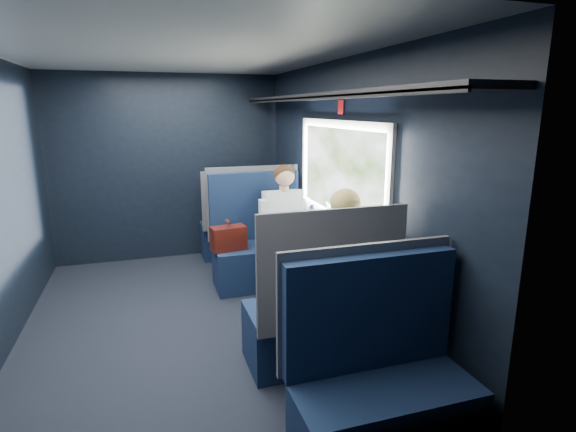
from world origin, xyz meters
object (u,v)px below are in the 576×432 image
object	(u,v)px
woman	(341,263)
bottle_small	(312,217)
seat_bay_near	(258,246)
laptop	(326,225)
seat_bay_far	(318,314)
seat_row_front	(242,226)
table	(302,246)
cup	(316,220)
man	(286,221)
seat_row_back	(380,387)

from	to	relation	value
woman	bottle_small	world-z (taller)	woman
seat_bay_near	laptop	bearing A→B (deg)	-58.56
seat_bay_far	woman	distance (m)	0.43
seat_bay_near	woman	size ratio (longest dim) A/B	0.95
seat_row_front	table	bearing A→B (deg)	-84.20
seat_bay_near	cup	bearing A→B (deg)	-42.88
seat_row_front	bottle_small	distance (m)	1.56
laptop	bottle_small	distance (m)	0.27
man	woman	size ratio (longest dim) A/B	1.00
seat_row_front	seat_row_back	xyz separation A→B (m)	(0.00, -3.59, 0.00)
seat_row_front	cup	xyz separation A→B (m)	(0.48, -1.39, 0.37)
man	cup	world-z (taller)	man
laptop	bottle_small	world-z (taller)	laptop
seat_row_back	woman	distance (m)	1.16
seat_bay_far	man	bearing A→B (deg)	80.97
bottle_small	man	bearing A→B (deg)	115.90
seat_bay_near	bottle_small	world-z (taller)	seat_bay_near
man	seat_bay_near	bearing A→B (deg)	147.87
cup	seat_bay_far	bearing A→B (deg)	-110.56
woman	laptop	size ratio (longest dim) A/B	3.37
seat_bay_near	man	xyz separation A→B (m)	(0.27, -0.17, 0.30)
laptop	cup	world-z (taller)	laptop
seat_row_back	seat_row_front	bearing A→B (deg)	90.00
table	laptop	world-z (taller)	laptop
seat_bay_near	cup	size ratio (longest dim) A/B	15.12
table	woman	world-z (taller)	woman
table	man	distance (m)	0.70
bottle_small	cup	xyz separation A→B (m)	(0.06, 0.05, -0.05)
seat_row_back	man	world-z (taller)	man
seat_row_front	woman	bearing A→B (deg)	-84.30
seat_row_back	cup	size ratio (longest dim) A/B	13.92
seat_bay_far	woman	size ratio (longest dim) A/B	0.95
seat_row_front	bottle_small	world-z (taller)	seat_row_front
seat_bay_near	cup	world-z (taller)	seat_bay_near
seat_row_back	man	bearing A→B (deg)	84.28
woman	table	bearing A→B (deg)	95.45
table	man	world-z (taller)	man
bottle_small	cup	size ratio (longest dim) A/B	2.57
woman	man	bearing A→B (deg)	90.00
seat_bay_near	man	world-z (taller)	man
seat_row_front	man	xyz separation A→B (m)	(0.25, -1.10, 0.31)
seat_bay_near	man	bearing A→B (deg)	-32.13
seat_row_back	cup	world-z (taller)	seat_row_back
seat_row_back	laptop	bearing A→B (deg)	76.49
man	bottle_small	distance (m)	0.40
seat_bay_far	laptop	bearing A→B (deg)	64.89
table	laptop	bearing A→B (deg)	19.22
seat_bay_far	seat_row_back	bearing A→B (deg)	-90.00
seat_bay_far	seat_row_back	distance (m)	0.92
seat_row_back	bottle_small	distance (m)	2.24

